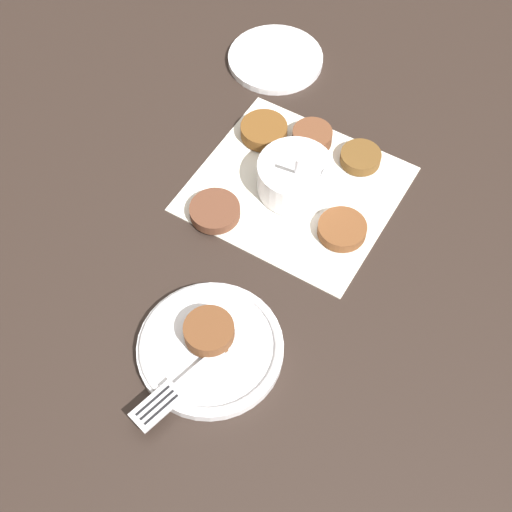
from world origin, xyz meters
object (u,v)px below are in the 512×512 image
fritter_on_plate (209,331)px  fork (178,387)px  sauce_bowl (296,178)px  extra_saucer (275,59)px  serving_plate (210,348)px

fritter_on_plate → fork: fritter_on_plate is taller
sauce_bowl → extra_saucer: 0.25m
sauce_bowl → serving_plate: 0.26m
fork → sauce_bowl: bearing=85.4°
sauce_bowl → fritter_on_plate: (-0.02, -0.25, 0.01)m
fritter_on_plate → extra_saucer: (-0.09, 0.48, -0.02)m
fritter_on_plate → fork: 0.07m
sauce_bowl → fork: 0.33m
fritter_on_plate → fork: size_ratio=0.39×
serving_plate → fritter_on_plate: fritter_on_plate is taller
fritter_on_plate → serving_plate: bearing=-65.5°
sauce_bowl → extra_saucer: (-0.11, 0.22, -0.02)m
extra_saucer → fork: bearing=-81.5°
sauce_bowl → fritter_on_plate: 0.25m
serving_plate → extra_saucer: size_ratio=1.18×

